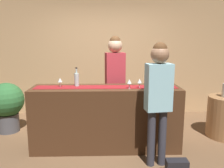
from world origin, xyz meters
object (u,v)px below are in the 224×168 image
wine_bottle_amber (164,80)px  handbag (177,168)px  wine_glass_far_end (129,82)px  bartender (115,74)px  customer_sipping (158,91)px  potted_plant_tall (7,104)px  wine_glass_mid_counter (60,80)px  wine_bottle_clear (77,79)px  wine_glass_near_customer (140,81)px

wine_bottle_amber → handbag: size_ratio=1.08×
wine_glass_far_end → bartender: 0.72m
wine_glass_far_end → customer_sipping: bearing=-52.1°
wine_bottle_amber → bartender: (-0.74, 0.64, 0.01)m
potted_plant_tall → handbag: 3.23m
wine_glass_mid_counter → potted_plant_tall: 1.46m
bartender → potted_plant_tall: 2.13m
wine_bottle_amber → wine_bottle_clear: bearing=174.1°
wine_bottle_amber → customer_sipping: 0.55m
wine_bottle_clear → bartender: bearing=38.4°
wine_glass_near_customer → potted_plant_tall: wine_glass_near_customer is taller
wine_bottle_clear → wine_glass_mid_counter: 0.26m
wine_bottle_amber → wine_glass_mid_counter: size_ratio=2.10×
bartender → handbag: size_ratio=6.44×
potted_plant_tall → handbag: size_ratio=3.38×
wine_bottle_clear → bartender: size_ratio=0.17×
wine_bottle_clear → wine_glass_far_end: size_ratio=2.10×
wine_bottle_amber → wine_glass_far_end: size_ratio=2.10×
customer_sipping → potted_plant_tall: 2.92m
customer_sipping → handbag: bearing=-61.4°
wine_bottle_amber → bartender: bearing=139.0°
wine_glass_far_end → handbag: (0.56, -0.73, -1.00)m
wine_bottle_clear → wine_glass_mid_counter: size_ratio=2.10×
wine_glass_mid_counter → handbag: size_ratio=0.51×
wine_bottle_amber → potted_plant_tall: bearing=164.0°
wine_bottle_clear → potted_plant_tall: (-1.41, 0.65, -0.57)m
wine_glass_near_customer → bartender: bearing=117.8°
wine_bottle_clear → wine_glass_mid_counter: (-0.26, -0.04, -0.01)m
wine_bottle_clear → wine_glass_near_customer: size_ratio=2.10×
wine_glass_near_customer → wine_glass_mid_counter: (-1.23, 0.12, 0.00)m
handbag → wine_glass_mid_counter: bearing=151.3°
wine_bottle_amber → potted_plant_tall: wine_bottle_amber is taller
wine_bottle_amber → wine_glass_far_end: bearing=-173.9°
wine_glass_near_customer → potted_plant_tall: (-2.39, 0.81, -0.57)m
bartender → customer_sipping: size_ratio=1.05×
wine_glass_mid_counter → wine_glass_near_customer: bearing=-5.7°
wine_bottle_clear → wine_glass_mid_counter: wine_bottle_clear is taller
wine_glass_near_customer → wine_glass_mid_counter: bearing=174.3°
wine_bottle_clear → wine_glass_near_customer: wine_bottle_clear is taller
wine_bottle_amber → wine_glass_mid_counter: 1.62m
wine_bottle_amber → handbag: 1.28m
handbag → wine_bottle_amber: bearing=90.5°
wine_glass_near_customer → handbag: wine_glass_near_customer is taller
wine_glass_near_customer → customer_sipping: customer_sipping is taller
bartender → wine_glass_far_end: bearing=94.2°
handbag → potted_plant_tall: bearing=150.3°
wine_bottle_amber → bartender: 0.98m
potted_plant_tall → wine_glass_far_end: bearing=-21.0°
wine_bottle_amber → wine_glass_mid_counter: wine_bottle_amber is taller
wine_bottle_clear → wine_glass_far_end: bearing=-13.7°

